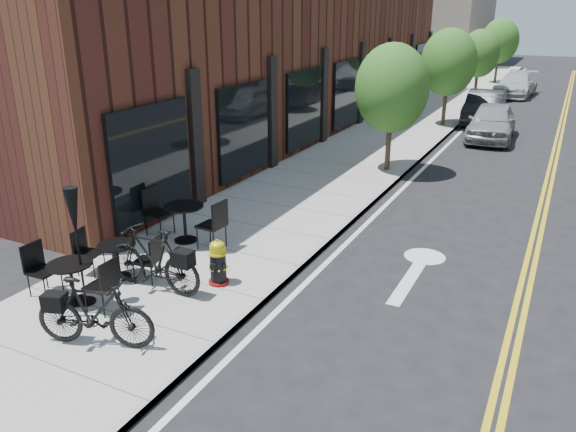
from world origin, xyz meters
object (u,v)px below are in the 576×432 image
Objects in this scene: fire_hydrant at (218,263)px; parked_car_b at (484,107)px; bicycle_right at (94,313)px; patio_umbrella at (75,222)px; parked_car_c at (516,85)px; bicycle_left at (153,259)px; bistro_set_c at (184,218)px; bistro_set_b at (71,277)px; bistro_set_a at (118,256)px; parked_car_a at (492,122)px.

fire_hydrant is 0.20× the size of parked_car_b.
parked_car_b reaches higher than bicycle_right.
fire_hydrant is 2.55m from patio_umbrella.
patio_umbrella reaches higher than parked_car_c.
bicycle_left is at bearing -100.28° from parked_car_b.
fire_hydrant is at bearing -33.59° from bistro_set_c.
bistro_set_b is at bearing -93.68° from parked_car_c.
bicycle_right reaches higher than bistro_set_a.
parked_car_c is (2.23, 27.72, 0.14)m from fire_hydrant.
fire_hydrant is 1.90m from bistro_set_a.
fire_hydrant is at bearing -97.91° from parked_car_b.
parked_car_a is at bearing 63.68° from bistro_set_a.
parked_car_b is at bearing -24.12° from bicycle_right.
parked_car_a is (4.44, 16.89, 0.11)m from bistro_set_b.
bistro_set_c is (-1.24, 3.85, -0.02)m from bicycle_right.
patio_umbrella reaches higher than bistro_set_a.
bistro_set_a is 28.64m from parked_car_c.
bicycle_left is 1.49m from patio_umbrella.
patio_umbrella is 0.48× the size of parked_car_b.
bistro_set_a is (-1.29, 1.87, -0.11)m from bicycle_right.
bistro_set_a is at bearing 86.85° from bistro_set_b.
parked_car_a is (2.62, 15.19, 0.17)m from fire_hydrant.
bistro_set_b is (-1.32, 0.80, -0.08)m from bicycle_right.
bistro_set_a is 0.84× the size of bistro_set_c.
parked_car_b is at bearing 82.53° from bistro_set_c.
bistro_set_c is 0.46× the size of parked_car_b.
bistro_set_a is 0.36× the size of parked_car_c.
fire_hydrant is 2.56m from bicycle_right.
patio_umbrella is (-1.63, -1.64, 1.07)m from fire_hydrant.
bicycle_right is at bearing -37.37° from patio_umbrella.
bistro_set_a is 16.43m from parked_car_a.
bicycle_right is at bearing -91.00° from parked_car_c.
bistro_set_a is (-1.79, -0.63, 0.03)m from fire_hydrant.
parked_car_b is at bearing 68.57° from bistro_set_a.
bistro_set_a is at bearing -108.25° from parked_car_a.
patio_umbrella is (0.16, -1.00, 1.05)m from bistro_set_a.
bicycle_left is 0.92m from bistro_set_a.
parked_car_b is at bearing -88.33° from parked_car_c.
bicycle_left is at bearing 45.30° from bistro_set_b.
bicycle_right reaches higher than bistro_set_b.
patio_umbrella is (0.10, -2.98, 0.95)m from bistro_set_c.
parked_car_c is at bearing 85.67° from bistro_set_c.
parked_car_c is at bearing 71.18° from bistro_set_a.
bicycle_right is at bearing -102.68° from parked_car_a.
parked_car_a is (3.12, 17.69, 0.03)m from bicycle_right.
patio_umbrella is 29.63m from parked_car_c.
parked_car_b is (3.62, 19.22, 0.15)m from bistro_set_a.
bistro_set_b reaches higher than fire_hydrant.
bicycle_left is 0.46× the size of parked_car_b.
patio_umbrella is 0.45× the size of parked_car_c.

